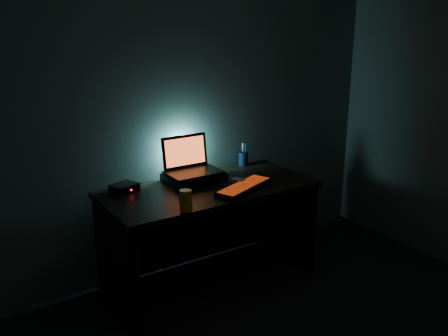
# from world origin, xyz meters

# --- Properties ---
(room) EXTENTS (3.50, 4.00, 2.50)m
(room) POSITION_xyz_m (0.00, 0.00, 1.25)
(room) COLOR black
(room) RESTS_ON ground
(desk) EXTENTS (1.50, 0.70, 0.75)m
(desk) POSITION_xyz_m (0.00, 1.67, 0.49)
(desk) COLOR black
(desk) RESTS_ON ground
(riser) EXTENTS (0.40, 0.30, 0.06)m
(riser) POSITION_xyz_m (-0.03, 1.78, 0.78)
(riser) COLOR black
(riser) RESTS_ON desk
(laptop) EXTENTS (0.38, 0.28, 0.26)m
(laptop) POSITION_xyz_m (-0.03, 1.83, 0.87)
(laptop) COLOR black
(laptop) RESTS_ON riser
(keyboard) EXTENTS (0.52, 0.33, 0.03)m
(keyboard) POSITION_xyz_m (0.18, 1.45, 0.76)
(keyboard) COLOR black
(keyboard) RESTS_ON desk
(mousepad) EXTENTS (0.28, 0.26, 0.00)m
(mousepad) POSITION_xyz_m (0.21, 1.57, 0.75)
(mousepad) COLOR #0B204F
(mousepad) RESTS_ON desk
(mouse) EXTENTS (0.09, 0.11, 0.03)m
(mouse) POSITION_xyz_m (0.21, 1.57, 0.77)
(mouse) COLOR gray
(mouse) RESTS_ON mousepad
(pen_cup) EXTENTS (0.08, 0.08, 0.11)m
(pen_cup) POSITION_xyz_m (0.50, 1.92, 0.80)
(pen_cup) COLOR black
(pen_cup) RESTS_ON desk
(juice_glass) EXTENTS (0.09, 0.09, 0.13)m
(juice_glass) POSITION_xyz_m (-0.35, 1.32, 0.82)
(juice_glass) COLOR #D2A10B
(juice_glass) RESTS_ON desk
(router) EXTENTS (0.20, 0.18, 0.06)m
(router) POSITION_xyz_m (-0.54, 1.85, 0.78)
(router) COLOR black
(router) RESTS_ON desk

